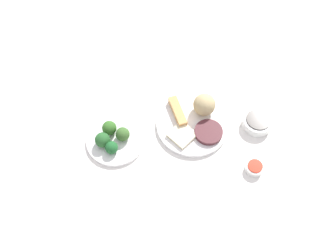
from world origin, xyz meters
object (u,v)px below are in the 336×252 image
soy_sauce_bowl (257,122)px  broccoli_plate (116,140)px  sauce_ramekin_sweet_and_sour (254,168)px  main_plate (193,125)px

soy_sauce_bowl → broccoli_plate: bearing=162.4°
soy_sauce_bowl → sauce_ramekin_sweet_and_sour: 0.17m
soy_sauce_bowl → sauce_ramekin_sweet_and_sour: bearing=-125.2°
soy_sauce_bowl → sauce_ramekin_sweet_and_sour: soy_sauce_bowl is taller
main_plate → sauce_ramekin_sweet_and_sour: 0.26m
soy_sauce_bowl → main_plate: bearing=155.9°
main_plate → sauce_ramekin_sweet_and_sour: (0.11, -0.23, 0.00)m
main_plate → broccoli_plate: size_ratio=1.26×
broccoli_plate → soy_sauce_bowl: (0.47, -0.15, 0.01)m
main_plate → soy_sauce_bowl: (0.21, -0.09, 0.01)m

